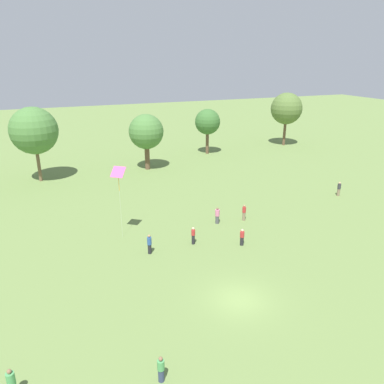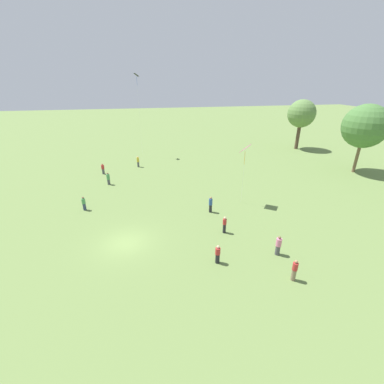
{
  "view_description": "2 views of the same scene",
  "coord_description": "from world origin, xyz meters",
  "px_view_note": "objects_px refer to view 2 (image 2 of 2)",
  "views": [
    {
      "loc": [
        -11.87,
        -20.08,
        16.81
      ],
      "look_at": [
        -1.2,
        6.39,
        6.41
      ],
      "focal_mm": 35.0,
      "sensor_mm": 36.0,
      "label": 1
    },
    {
      "loc": [
        20.3,
        2.07,
        13.65
      ],
      "look_at": [
        -0.86,
        6.3,
        4.15
      ],
      "focal_mm": 24.0,
      "sensor_mm": 36.0,
      "label": 2
    }
  ],
  "objects_px": {
    "person_1": "(103,169)",
    "person_7": "(218,254)",
    "person_4": "(108,179)",
    "person_5": "(84,203)",
    "person_3": "(278,246)",
    "person_2": "(211,205)",
    "kite_0": "(245,149)",
    "person_8": "(138,162)",
    "kite_2": "(137,79)",
    "person_0": "(225,225)",
    "person_9": "(294,270)"
  },
  "relations": [
    {
      "from": "kite_0",
      "to": "person_5",
      "type": "bearing_deg",
      "value": -12.56
    },
    {
      "from": "person_8",
      "to": "kite_2",
      "type": "relative_size",
      "value": 0.13
    },
    {
      "from": "person_4",
      "to": "person_7",
      "type": "height_order",
      "value": "person_4"
    },
    {
      "from": "person_1",
      "to": "person_0",
      "type": "bearing_deg",
      "value": 86.61
    },
    {
      "from": "person_4",
      "to": "person_5",
      "type": "bearing_deg",
      "value": -11.95
    },
    {
      "from": "person_4",
      "to": "kite_0",
      "type": "distance_m",
      "value": 19.45
    },
    {
      "from": "person_5",
      "to": "person_7",
      "type": "distance_m",
      "value": 16.97
    },
    {
      "from": "person_1",
      "to": "person_7",
      "type": "height_order",
      "value": "person_1"
    },
    {
      "from": "person_5",
      "to": "kite_2",
      "type": "xyz_separation_m",
      "value": [
        -22.11,
        7.0,
        12.86
      ]
    },
    {
      "from": "person_0",
      "to": "person_7",
      "type": "height_order",
      "value": "person_0"
    },
    {
      "from": "person_0",
      "to": "person_8",
      "type": "bearing_deg",
      "value": -148.49
    },
    {
      "from": "person_4",
      "to": "kite_0",
      "type": "bearing_deg",
      "value": 63.18
    },
    {
      "from": "person_7",
      "to": "kite_2",
      "type": "xyz_separation_m",
      "value": [
        -33.91,
        -5.19,
        12.86
      ]
    },
    {
      "from": "person_4",
      "to": "person_5",
      "type": "relative_size",
      "value": 1.07
    },
    {
      "from": "person_2",
      "to": "person_5",
      "type": "height_order",
      "value": "person_2"
    },
    {
      "from": "person_5",
      "to": "person_4",
      "type": "bearing_deg",
      "value": 166.27
    },
    {
      "from": "person_9",
      "to": "kite_2",
      "type": "xyz_separation_m",
      "value": [
        -36.9,
        -10.12,
        12.78
      ]
    },
    {
      "from": "person_3",
      "to": "person_4",
      "type": "relative_size",
      "value": 1.02
    },
    {
      "from": "person_1",
      "to": "person_4",
      "type": "xyz_separation_m",
      "value": [
        4.74,
        1.25,
        0.03
      ]
    },
    {
      "from": "person_5",
      "to": "kite_2",
      "type": "height_order",
      "value": "kite_2"
    },
    {
      "from": "person_2",
      "to": "person_8",
      "type": "xyz_separation_m",
      "value": [
        -18.05,
        -7.77,
        0.01
      ]
    },
    {
      "from": "kite_0",
      "to": "kite_2",
      "type": "height_order",
      "value": "kite_2"
    },
    {
      "from": "person_2",
      "to": "kite_0",
      "type": "height_order",
      "value": "kite_0"
    },
    {
      "from": "person_9",
      "to": "kite_2",
      "type": "relative_size",
      "value": 0.12
    },
    {
      "from": "person_0",
      "to": "person_3",
      "type": "distance_m",
      "value": 5.33
    },
    {
      "from": "person_1",
      "to": "kite_0",
      "type": "distance_m",
      "value": 23.03
    },
    {
      "from": "person_5",
      "to": "person_7",
      "type": "relative_size",
      "value": 1.0
    },
    {
      "from": "person_1",
      "to": "person_2",
      "type": "height_order",
      "value": "person_2"
    },
    {
      "from": "person_4",
      "to": "kite_0",
      "type": "relative_size",
      "value": 0.25
    },
    {
      "from": "person_1",
      "to": "person_5",
      "type": "height_order",
      "value": "person_1"
    },
    {
      "from": "person_5",
      "to": "person_9",
      "type": "distance_m",
      "value": 22.63
    },
    {
      "from": "person_4",
      "to": "person_8",
      "type": "distance_m",
      "value": 8.37
    },
    {
      "from": "person_1",
      "to": "person_5",
      "type": "xyz_separation_m",
      "value": [
        12.22,
        -0.72,
        -0.03
      ]
    },
    {
      "from": "person_1",
      "to": "person_7",
      "type": "xyz_separation_m",
      "value": [
        24.02,
        11.47,
        -0.03
      ]
    },
    {
      "from": "person_2",
      "to": "person_3",
      "type": "relative_size",
      "value": 1.03
    },
    {
      "from": "kite_0",
      "to": "person_9",
      "type": "bearing_deg",
      "value": 78.43
    },
    {
      "from": "person_1",
      "to": "person_8",
      "type": "height_order",
      "value": "person_8"
    },
    {
      "from": "person_9",
      "to": "kite_0",
      "type": "distance_m",
      "value": 14.28
    },
    {
      "from": "kite_0",
      "to": "person_8",
      "type": "bearing_deg",
      "value": -61.04
    },
    {
      "from": "person_9",
      "to": "person_8",
      "type": "bearing_deg",
      "value": 39.82
    },
    {
      "from": "person_2",
      "to": "kite_0",
      "type": "bearing_deg",
      "value": -168.53
    },
    {
      "from": "kite_2",
      "to": "person_4",
      "type": "bearing_deg",
      "value": -173.08
    },
    {
      "from": "person_2",
      "to": "kite_2",
      "type": "xyz_separation_m",
      "value": [
        -25.42,
        -6.89,
        12.74
      ]
    },
    {
      "from": "person_3",
      "to": "person_4",
      "type": "height_order",
      "value": "person_3"
    },
    {
      "from": "person_4",
      "to": "person_7",
      "type": "relative_size",
      "value": 1.07
    },
    {
      "from": "person_1",
      "to": "person_2",
      "type": "relative_size",
      "value": 0.92
    },
    {
      "from": "person_3",
      "to": "person_1",
      "type": "bearing_deg",
      "value": -105.25
    },
    {
      "from": "kite_2",
      "to": "person_9",
      "type": "bearing_deg",
      "value": -138.76
    },
    {
      "from": "person_9",
      "to": "person_4",
      "type": "bearing_deg",
      "value": 53.64
    },
    {
      "from": "person_3",
      "to": "kite_2",
      "type": "height_order",
      "value": "kite_2"
    }
  ]
}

